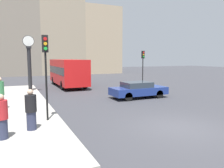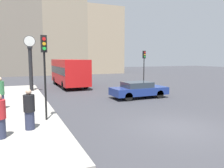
{
  "view_description": "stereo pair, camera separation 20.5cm",
  "coord_description": "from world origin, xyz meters",
  "px_view_note": "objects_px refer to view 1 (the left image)",
  "views": [
    {
      "loc": [
        -6.47,
        -7.12,
        2.99
      ],
      "look_at": [
        -0.43,
        6.05,
        1.27
      ],
      "focal_mm": 35.0,
      "sensor_mm": 36.0,
      "label": 1
    },
    {
      "loc": [
        -6.29,
        -7.21,
        2.99
      ],
      "look_at": [
        -0.43,
        6.05,
        1.27
      ],
      "focal_mm": 35.0,
      "sensor_mm": 36.0,
      "label": 2
    }
  ],
  "objects_px": {
    "bus_distant": "(68,71)",
    "street_clock": "(29,64)",
    "traffic_light_near": "(46,60)",
    "traffic_light_far": "(143,61)",
    "pedestrian_red_top": "(2,117)",
    "sedan_car": "(138,90)",
    "pedestrian_black_jacket": "(31,110)",
    "pedestrian_green_hoodie": "(0,94)"
  },
  "relations": [
    {
      "from": "bus_distant",
      "to": "street_clock",
      "type": "xyz_separation_m",
      "value": [
        -3.97,
        -2.75,
        0.9
      ]
    },
    {
      "from": "bus_distant",
      "to": "traffic_light_near",
      "type": "bearing_deg",
      "value": -107.31
    },
    {
      "from": "bus_distant",
      "to": "traffic_light_near",
      "type": "height_order",
      "value": "traffic_light_near"
    },
    {
      "from": "traffic_light_far",
      "to": "pedestrian_red_top",
      "type": "height_order",
      "value": "traffic_light_far"
    },
    {
      "from": "sedan_car",
      "to": "street_clock",
      "type": "height_order",
      "value": "street_clock"
    },
    {
      "from": "street_clock",
      "to": "pedestrian_red_top",
      "type": "height_order",
      "value": "street_clock"
    },
    {
      "from": "pedestrian_red_top",
      "to": "pedestrian_black_jacket",
      "type": "height_order",
      "value": "pedestrian_black_jacket"
    },
    {
      "from": "traffic_light_near",
      "to": "pedestrian_black_jacket",
      "type": "relative_size",
      "value": 2.36
    },
    {
      "from": "street_clock",
      "to": "pedestrian_red_top",
      "type": "bearing_deg",
      "value": -98.68
    },
    {
      "from": "traffic_light_near",
      "to": "street_clock",
      "type": "relative_size",
      "value": 0.81
    },
    {
      "from": "bus_distant",
      "to": "traffic_light_far",
      "type": "distance_m",
      "value": 7.92
    },
    {
      "from": "sedan_car",
      "to": "traffic_light_near",
      "type": "distance_m",
      "value": 8.49
    },
    {
      "from": "traffic_light_near",
      "to": "traffic_light_far",
      "type": "xyz_separation_m",
      "value": [
        10.59,
        8.51,
        -0.24
      ]
    },
    {
      "from": "traffic_light_near",
      "to": "pedestrian_black_jacket",
      "type": "bearing_deg",
      "value": -124.24
    },
    {
      "from": "traffic_light_near",
      "to": "traffic_light_far",
      "type": "height_order",
      "value": "traffic_light_near"
    },
    {
      "from": "traffic_light_near",
      "to": "pedestrian_red_top",
      "type": "relative_size",
      "value": 2.39
    },
    {
      "from": "sedan_car",
      "to": "traffic_light_far",
      "type": "bearing_deg",
      "value": 54.11
    },
    {
      "from": "traffic_light_far",
      "to": "street_clock",
      "type": "height_order",
      "value": "street_clock"
    },
    {
      "from": "street_clock",
      "to": "pedestrian_green_hoodie",
      "type": "distance_m",
      "value": 7.18
    },
    {
      "from": "traffic_light_near",
      "to": "pedestrian_green_hoodie",
      "type": "bearing_deg",
      "value": 122.02
    },
    {
      "from": "street_clock",
      "to": "pedestrian_green_hoodie",
      "type": "height_order",
      "value": "street_clock"
    },
    {
      "from": "pedestrian_green_hoodie",
      "to": "sedan_car",
      "type": "bearing_deg",
      "value": 3.7
    },
    {
      "from": "bus_distant",
      "to": "pedestrian_red_top",
      "type": "bearing_deg",
      "value": -111.66
    },
    {
      "from": "pedestrian_black_jacket",
      "to": "bus_distant",
      "type": "bearing_deg",
      "value": 71.11
    },
    {
      "from": "pedestrian_red_top",
      "to": "bus_distant",
      "type": "bearing_deg",
      "value": 68.34
    },
    {
      "from": "traffic_light_near",
      "to": "pedestrian_black_jacket",
      "type": "distance_m",
      "value": 2.4
    },
    {
      "from": "pedestrian_green_hoodie",
      "to": "pedestrian_red_top",
      "type": "distance_m",
      "value": 5.05
    },
    {
      "from": "street_clock",
      "to": "pedestrian_black_jacket",
      "type": "xyz_separation_m",
      "value": [
        -0.78,
        -11.13,
        -1.57
      ]
    },
    {
      "from": "traffic_light_far",
      "to": "pedestrian_black_jacket",
      "type": "height_order",
      "value": "traffic_light_far"
    },
    {
      "from": "traffic_light_far",
      "to": "pedestrian_black_jacket",
      "type": "xyz_separation_m",
      "value": [
        -11.37,
        -9.66,
        -1.73
      ]
    },
    {
      "from": "traffic_light_far",
      "to": "pedestrian_red_top",
      "type": "xyz_separation_m",
      "value": [
        -12.39,
        -10.3,
        -1.74
      ]
    },
    {
      "from": "traffic_light_near",
      "to": "street_clock",
      "type": "xyz_separation_m",
      "value": [
        -0.0,
        9.98,
        -0.39
      ]
    },
    {
      "from": "traffic_light_far",
      "to": "pedestrian_green_hoodie",
      "type": "height_order",
      "value": "traffic_light_far"
    },
    {
      "from": "pedestrian_green_hoodie",
      "to": "pedestrian_black_jacket",
      "type": "xyz_separation_m",
      "value": [
        1.25,
        -4.4,
        -0.1
      ]
    },
    {
      "from": "street_clock",
      "to": "pedestrian_black_jacket",
      "type": "relative_size",
      "value": 2.92
    },
    {
      "from": "street_clock",
      "to": "pedestrian_green_hoodie",
      "type": "bearing_deg",
      "value": -106.82
    },
    {
      "from": "sedan_car",
      "to": "pedestrian_red_top",
      "type": "xyz_separation_m",
      "value": [
        -9.02,
        -5.64,
        0.3
      ]
    },
    {
      "from": "street_clock",
      "to": "pedestrian_red_top",
      "type": "relative_size",
      "value": 2.96
    },
    {
      "from": "bus_distant",
      "to": "traffic_light_far",
      "type": "bearing_deg",
      "value": -32.46
    },
    {
      "from": "traffic_light_near",
      "to": "street_clock",
      "type": "height_order",
      "value": "street_clock"
    },
    {
      "from": "traffic_light_far",
      "to": "pedestrian_green_hoodie",
      "type": "xyz_separation_m",
      "value": [
        -12.63,
        -5.26,
        -1.63
      ]
    },
    {
      "from": "pedestrian_green_hoodie",
      "to": "pedestrian_black_jacket",
      "type": "distance_m",
      "value": 4.58
    }
  ]
}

